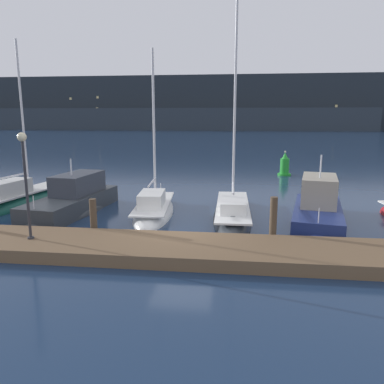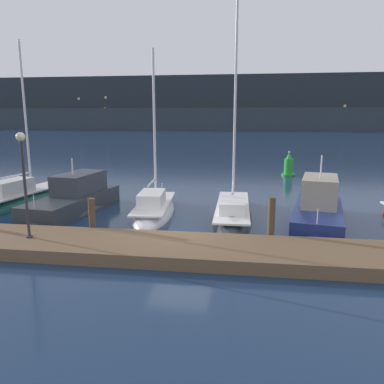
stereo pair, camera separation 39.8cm
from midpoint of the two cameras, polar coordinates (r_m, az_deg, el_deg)
ground_plane at (r=15.32m, az=-2.28°, el=-6.95°), size 400.00×400.00×0.00m
dock at (r=13.41m, az=-3.63°, el=-8.69°), size 45.45×2.80×0.45m
mooring_pile_2 at (r=15.74m, az=-15.49°, el=-3.85°), size 0.28×0.28×1.59m
mooring_pile_3 at (r=14.61m, az=11.51°, el=-4.31°), size 0.28×0.28×1.85m
sailboat_berth_3 at (r=23.01m, az=-25.03°, el=-1.38°), size 3.12×7.82×9.59m
motorboat_berth_4 at (r=20.20m, az=-18.21°, el=-2.05°), size 3.15×7.26×3.44m
sailboat_berth_5 at (r=18.94m, az=-6.40°, el=-3.02°), size 2.40×6.49×8.73m
sailboat_berth_6 at (r=18.30m, az=5.58°, el=-3.56°), size 1.97×7.73×11.79m
motorboat_berth_7 at (r=18.33m, az=17.98°, el=-3.33°), size 3.47×6.76×3.81m
channel_buoy at (r=31.96m, az=13.58°, el=3.84°), size 1.09×1.09×2.03m
dock_lamppost at (r=14.53m, az=-24.86°, el=3.27°), size 0.32×0.32×3.85m
hillside_backdrop at (r=140.38m, az=4.68°, el=13.04°), size 240.00×23.00×18.88m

